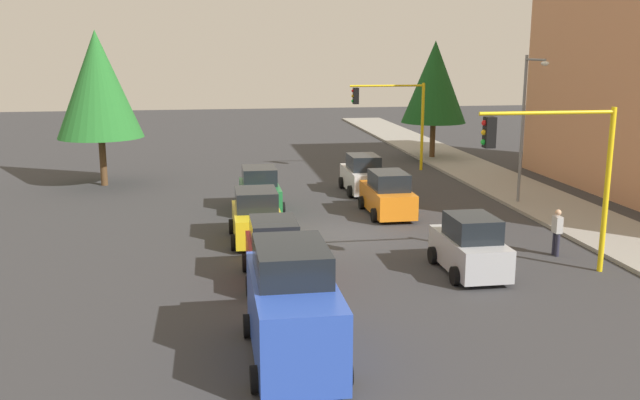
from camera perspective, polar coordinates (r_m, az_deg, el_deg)
The scene contains 16 objects.
ground_plane at distance 27.73m, azimuth 2.08°, elevation -2.82°, with size 120.00×120.00×0.00m, color #353538.
sidewalk_kerb at distance 35.70m, azimuth 17.25°, elevation 0.20°, with size 80.00×4.00×0.15m, color gray.
lane_arrow_near at distance 16.57m, azimuth -0.53°, elevation -13.60°, with size 2.40×1.10×1.10m.
traffic_signal_far_left at distance 41.83m, azimuth 6.04°, elevation 7.50°, with size 0.36×4.59×5.28m.
traffic_signal_near_left at distance 23.22m, azimuth 18.98°, elevation 3.32°, with size 0.36×4.59×5.46m.
street_lamp_curbside at distance 33.28m, azimuth 16.75°, elevation 6.83°, with size 2.15×0.28×7.00m.
tree_roadside_far at distance 46.67m, azimuth 9.45°, elevation 9.59°, with size 4.27×4.27×7.81m.
tree_opposite_side at distance 38.73m, azimuth -17.89°, elevation 9.07°, with size 4.51×4.51×8.26m.
delivery_van_blue at distance 16.48m, azimuth -2.28°, elevation -8.91°, with size 4.80×2.22×2.77m.
car_orange at distance 30.84m, azimuth 5.61°, elevation 0.41°, with size 4.05×1.99×1.98m.
car_yellow at distance 26.68m, azimuth -5.25°, elevation -1.48°, with size 3.81×2.10×1.98m.
car_silver at distance 23.25m, azimuth 12.28°, elevation -3.81°, with size 3.61×1.94×1.98m.
car_green at distance 31.71m, azimuth -5.01°, elevation 0.75°, with size 3.70×2.04×1.98m.
car_white at distance 35.61m, azimuth 3.54°, elevation 2.06°, with size 3.82×1.96×1.98m.
car_red at distance 22.00m, azimuth -3.78°, elevation -4.47°, with size 3.76×1.96×1.98m.
pedestrian_crossing at distance 26.03m, azimuth 18.99°, elevation -2.44°, with size 0.40×0.24×1.70m.
Camera 1 is at (26.25, -5.20, 7.27)m, focal length 38.71 mm.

